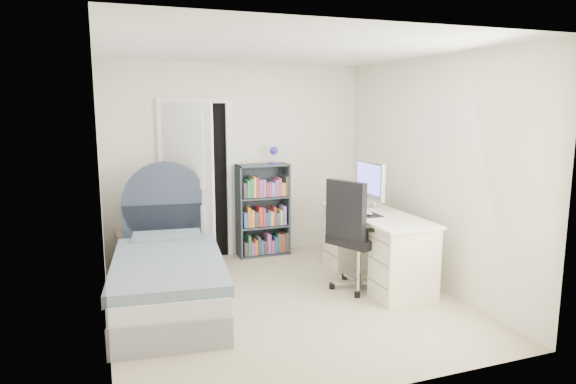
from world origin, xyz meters
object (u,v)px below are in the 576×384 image
object	(u,v)px
bookcase	(264,213)
nightstand	(133,239)
desk	(376,244)
floor_lamp	(183,224)
bed	(168,274)
office_chair	(354,230)

from	to	relation	value
bookcase	nightstand	bearing A→B (deg)	-179.04
nightstand	bookcase	bearing A→B (deg)	0.96
desk	floor_lamp	bearing A→B (deg)	143.46
bed	floor_lamp	distance (m)	1.35
desk	office_chair	distance (m)	0.47
floor_lamp	office_chair	world-z (taller)	floor_lamp
nightstand	desk	world-z (taller)	desk
bed	floor_lamp	size ratio (longest dim) A/B	1.82
bed	nightstand	distance (m)	1.28
desk	nightstand	bearing A→B (deg)	151.32
bed	nightstand	world-z (taller)	bed
desk	office_chair	xyz separation A→B (m)	(-0.37, -0.18, 0.23)
nightstand	bookcase	world-z (taller)	bookcase
nightstand	bookcase	size ratio (longest dim) A/B	0.39
nightstand	floor_lamp	world-z (taller)	floor_lamp
nightstand	desk	distance (m)	2.91
floor_lamp	office_chair	size ratio (longest dim) A/B	1.03
bed	desk	bearing A→B (deg)	-3.64
floor_lamp	office_chair	distance (m)	2.24
floor_lamp	bookcase	world-z (taller)	bookcase
nightstand	bookcase	distance (m)	1.69
bookcase	floor_lamp	bearing A→B (deg)	179.75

